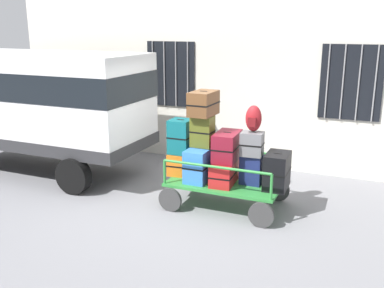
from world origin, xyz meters
The scene contains 16 objects.
ground_plane centered at (0.00, 0.00, 0.00)m, with size 40.00×40.00×0.00m, color gray.
building_wall centered at (0.00, 2.89, 2.50)m, with size 12.00×0.38×5.00m.
van centered at (-3.91, 0.67, 1.59)m, with size 4.68×2.00×2.56m.
luggage_cart centered at (0.43, 0.31, 0.38)m, with size 2.02×1.26×0.47m.
cart_railing centered at (0.43, 0.31, 0.82)m, with size 1.90×1.12×0.44m.
suitcase_left_bottom centered at (-0.46, 0.28, 0.67)m, with size 0.42×0.36×0.40m.
suitcase_left_middle centered at (-0.46, 0.35, 1.17)m, with size 0.39×0.41×0.62m.
suitcase_midleft_bottom centered at (-0.02, 0.32, 0.76)m, with size 0.39×0.95×0.58m.
suitcase_midleft_middle centered at (-0.02, 0.30, 1.32)m, with size 0.39×0.30×0.55m.
suitcase_midleft_top centered at (-0.02, 0.34, 1.81)m, with size 0.40×0.61×0.42m.
suitcase_center_bottom centered at (0.43, 0.33, 0.66)m, with size 0.44×1.00×0.38m.
suitcase_center_middle centered at (0.43, 0.34, 1.09)m, with size 0.43×0.72×0.49m.
suitcase_midright_bottom centered at (0.87, 0.35, 0.72)m, with size 0.38×0.29×0.52m.
suitcase_midright_middle centered at (0.87, 0.32, 1.19)m, with size 0.39×0.33×0.41m.
suitcase_right_bottom centered at (1.32, 0.32, 0.77)m, with size 0.39×0.60×0.61m.
backpack centered at (0.87, 0.36, 1.61)m, with size 0.27×0.22×0.44m.
Camera 1 is at (2.77, -6.60, 3.11)m, focal length 41.17 mm.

